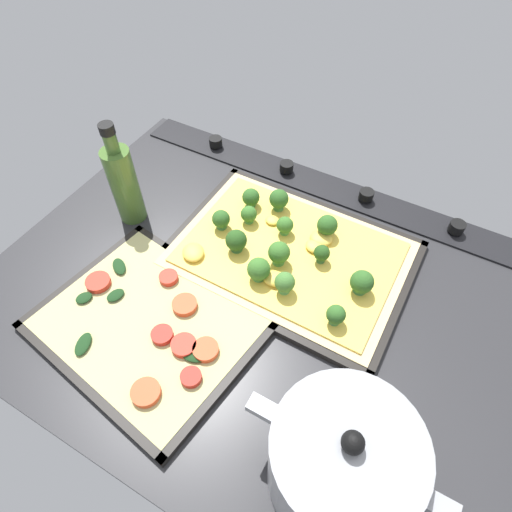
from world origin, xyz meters
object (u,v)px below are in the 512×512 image
at_px(veggie_pizza_back, 150,324).
at_px(oil_bottle, 124,183).
at_px(cooking_pot, 340,463).
at_px(baking_tray_back, 149,325).
at_px(broccoli_pizza, 287,251).
at_px(baking_tray_front, 289,257).

bearing_deg(veggie_pizza_back, oil_bottle, -44.84).
bearing_deg(cooking_pot, baking_tray_back, -10.00).
distance_m(baking_tray_back, veggie_pizza_back, 0.01).
xyz_separation_m(baking_tray_back, cooking_pot, (-0.33, 0.06, 0.06)).
bearing_deg(baking_tray_back, broccoli_pizza, -119.25).
height_order(baking_tray_front, veggie_pizza_back, veggie_pizza_back).
bearing_deg(oil_bottle, veggie_pizza_back, 135.16).
height_order(broccoli_pizza, veggie_pizza_back, broccoli_pizza).
height_order(baking_tray_back, veggie_pizza_back, veggie_pizza_back).
height_order(baking_tray_front, broccoli_pizza, broccoli_pizza).
relative_size(baking_tray_front, oil_bottle, 2.03).
relative_size(baking_tray_back, oil_bottle, 1.79).
xyz_separation_m(baking_tray_back, veggie_pizza_back, (-0.00, 0.00, 0.01)).
relative_size(veggie_pizza_back, cooking_pot, 1.41).
distance_m(broccoli_pizza, veggie_pizza_back, 0.25).
bearing_deg(baking_tray_front, veggie_pizza_back, 60.95).
bearing_deg(broccoli_pizza, baking_tray_back, 60.75).
distance_m(baking_tray_back, cooking_pot, 0.34).
distance_m(baking_tray_front, oil_bottle, 0.32).
relative_size(baking_tray_front, baking_tray_back, 1.14).
bearing_deg(baking_tray_back, baking_tray_front, -119.80).
height_order(veggie_pizza_back, cooking_pot, cooking_pot).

